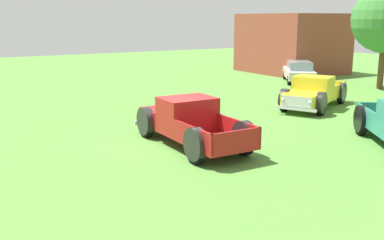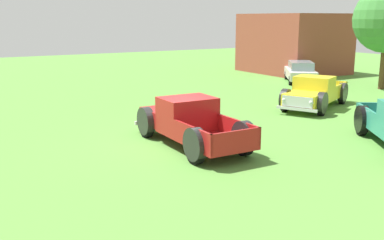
{
  "view_description": "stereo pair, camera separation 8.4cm",
  "coord_description": "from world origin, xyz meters",
  "views": [
    {
      "loc": [
        13.23,
        -7.38,
        4.25
      ],
      "look_at": [
        0.64,
        0.25,
        0.9
      ],
      "focal_mm": 42.09,
      "sensor_mm": 36.0,
      "label": 1
    },
    {
      "loc": [
        13.27,
        -7.31,
        4.25
      ],
      "look_at": [
        0.64,
        0.25,
        0.9
      ],
      "focal_mm": 42.09,
      "sensor_mm": 36.0,
      "label": 2
    }
  ],
  "objects": [
    {
      "name": "ground_plane",
      "position": [
        0.0,
        0.0,
        0.0
      ],
      "size": [
        80.0,
        80.0,
        0.0
      ],
      "primitive_type": "plane",
      "color": "#548C38"
    },
    {
      "name": "pickup_truck_foreground",
      "position": [
        0.25,
        0.26,
        0.77
      ],
      "size": [
        5.34,
        2.17,
        1.62
      ],
      "color": "maroon",
      "rests_on": "ground_plane"
    },
    {
      "name": "pickup_truck_behind_right",
      "position": [
        -1.91,
        8.52,
        0.74
      ],
      "size": [
        3.82,
        5.34,
        1.55
      ],
      "color": "yellow",
      "rests_on": "ground_plane"
    },
    {
      "name": "sedan_distant_a",
      "position": [
        -8.88,
        14.45,
        0.74
      ],
      "size": [
        4.41,
        3.93,
        1.41
      ],
      "color": "silver",
      "rests_on": "ground_plane"
    },
    {
      "name": "brick_pavilion",
      "position": [
        -13.5,
        18.06,
        2.29
      ],
      "size": [
        7.26,
        5.96,
        4.57
      ],
      "color": "brown",
      "rests_on": "ground_plane"
    }
  ]
}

